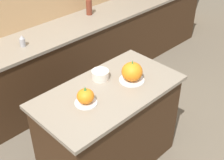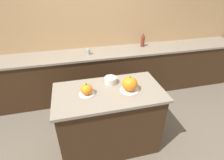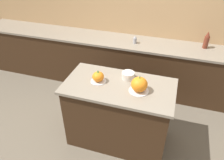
# 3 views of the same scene
# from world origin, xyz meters

# --- Properties ---
(ground_plane) EXTENTS (12.00, 12.00, 0.00)m
(ground_plane) POSITION_xyz_m (0.00, 0.00, 0.00)
(ground_plane) COLOR #665B4C
(wall_back) EXTENTS (8.00, 0.06, 2.50)m
(wall_back) POSITION_xyz_m (0.00, 1.61, 1.25)
(wall_back) COLOR tan
(wall_back) RESTS_ON ground_plane
(kitchen_island) EXTENTS (1.31, 0.70, 0.91)m
(kitchen_island) POSITION_xyz_m (0.00, 0.00, 0.46)
(kitchen_island) COLOR #382314
(kitchen_island) RESTS_ON ground_plane
(back_counter) EXTENTS (6.00, 0.60, 0.89)m
(back_counter) POSITION_xyz_m (0.00, 1.28, 0.45)
(back_counter) COLOR #382314
(back_counter) RESTS_ON ground_plane
(pumpkin_cake_left) EXTENTS (0.18, 0.18, 0.16)m
(pumpkin_cake_left) POSITION_xyz_m (-0.26, -0.00, 0.97)
(pumpkin_cake_left) COLOR silver
(pumpkin_cake_left) RESTS_ON kitchen_island
(pumpkin_cake_right) EXTENTS (0.23, 0.23, 0.21)m
(pumpkin_cake_right) POSITION_xyz_m (0.24, -0.04, 1.00)
(pumpkin_cake_right) COLOR silver
(pumpkin_cake_right) RESTS_ON kitchen_island
(bottle_tall) EXTENTS (0.08, 0.08, 0.27)m
(bottle_tall) POSITION_xyz_m (1.00, 1.39, 1.02)
(bottle_tall) COLOR maroon
(bottle_tall) RESTS_ON back_counter
(bottle_short) EXTENTS (0.06, 0.06, 0.13)m
(bottle_short) POSITION_xyz_m (-0.09, 1.23, 0.96)
(bottle_short) COLOR #99999E
(bottle_short) RESTS_ON back_counter
(mixing_bowl) EXTENTS (0.16, 0.16, 0.08)m
(mixing_bowl) POSITION_xyz_m (0.06, 0.18, 0.95)
(mixing_bowl) COLOR beige
(mixing_bowl) RESTS_ON kitchen_island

